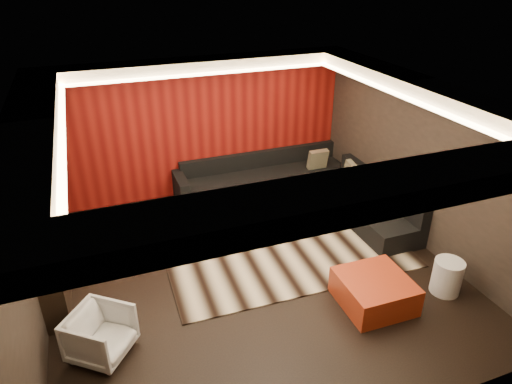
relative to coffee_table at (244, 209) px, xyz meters
name	(u,v)px	position (x,y,z in m)	size (l,w,h in m)	color
floor	(252,270)	(-0.48, -1.72, -0.13)	(6.00, 6.00, 0.02)	black
ceiling	(251,96)	(-0.48, -1.72, 2.69)	(6.00, 6.00, 0.02)	silver
wall_back	(199,127)	(-0.48, 1.29, 1.28)	(6.00, 0.02, 2.80)	black
wall_left	(25,231)	(-3.49, -1.72, 1.28)	(0.02, 6.00, 2.80)	black
wall_right	(421,162)	(2.53, -1.72, 1.28)	(0.02, 6.00, 2.80)	black
red_feature_wall	(200,128)	(-0.48, 1.25, 1.28)	(5.98, 0.05, 2.78)	#6B0C0A
soffit_back	(200,65)	(-0.48, 0.98, 2.57)	(6.00, 0.60, 0.22)	silver
soffit_front	(363,193)	(-0.48, -4.42, 2.57)	(6.00, 0.60, 0.22)	silver
soffit_left	(28,130)	(-3.18, -1.72, 2.57)	(0.60, 4.80, 0.22)	silver
soffit_right	(418,87)	(2.22, -1.72, 2.57)	(0.60, 4.80, 0.22)	silver
cove_back	(205,74)	(-0.48, 0.64, 2.48)	(4.80, 0.08, 0.04)	#FFD899
cove_front	(341,186)	(-0.48, -4.08, 2.48)	(4.80, 0.08, 0.04)	#FFD899
cove_left	(62,134)	(-2.84, -1.72, 2.48)	(0.08, 4.80, 0.04)	#FFD899
cove_right	(399,95)	(1.88, -1.72, 2.48)	(0.08, 4.80, 0.04)	#FFD899
tv_surround	(45,226)	(-3.33, -1.12, 0.98)	(0.30, 2.00, 2.20)	black
tv_screen	(53,202)	(-3.17, -1.12, 1.33)	(0.04, 1.30, 0.80)	black
tv_shelf	(63,247)	(-3.17, -1.12, 0.58)	(0.04, 1.60, 0.04)	black
rug	(279,240)	(0.25, -1.11, -0.11)	(4.00, 3.00, 0.02)	#C2AF8E
coffee_table	(244,209)	(0.00, 0.00, 0.00)	(1.16, 1.16, 0.20)	black
drum_stool	(261,214)	(0.17, -0.44, 0.08)	(0.30, 0.30, 0.35)	black
striped_pouf	(165,216)	(-1.50, 0.13, 0.08)	(0.63, 0.63, 0.35)	beige
white_side_table	(447,277)	(2.02, -3.22, 0.15)	(0.43, 0.43, 0.53)	silver
orange_ottoman	(374,291)	(0.88, -3.07, 0.09)	(0.95, 0.95, 0.42)	#943113
armchair	(101,334)	(-2.81, -2.67, 0.20)	(0.67, 0.69, 0.63)	silver
sectional_sofa	(300,188)	(1.26, 0.15, 0.14)	(3.65, 3.50, 0.75)	black
throw_pillows	(351,176)	(2.09, -0.37, 0.50)	(0.62, 2.42, 0.50)	#C3BA8F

